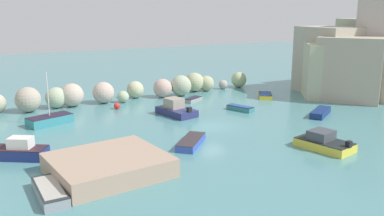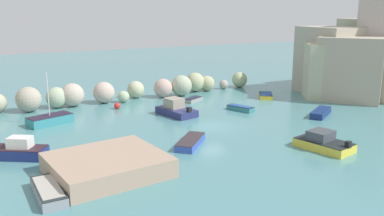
{
  "view_description": "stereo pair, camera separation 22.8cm",
  "coord_description": "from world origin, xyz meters",
  "px_view_note": "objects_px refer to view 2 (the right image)",
  "views": [
    {
      "loc": [
        -20.46,
        -31.86,
        10.86
      ],
      "look_at": [
        0.0,
        3.89,
        1.0
      ],
      "focal_mm": 38.39,
      "sensor_mm": 36.0,
      "label": 1
    },
    {
      "loc": [
        -20.26,
        -31.98,
        10.86
      ],
      "look_at": [
        0.0,
        3.89,
        1.0
      ],
      "focal_mm": 38.39,
      "sensor_mm": 36.0,
      "label": 2
    }
  ],
  "objects_px": {
    "moored_boat_1": "(190,142)",
    "moored_boat_9": "(321,113)",
    "moored_boat_6": "(323,142)",
    "moored_boat_7": "(18,150)",
    "moored_boat_8": "(193,99)",
    "moored_boat_0": "(50,120)",
    "moored_boat_3": "(266,95)",
    "channel_buoy": "(117,106)",
    "stone_dock": "(107,165)",
    "moored_boat_2": "(240,108)",
    "moored_boat_4": "(176,109)",
    "moored_boat_5": "(48,191)"
  },
  "relations": [
    {
      "from": "stone_dock",
      "to": "moored_boat_2",
      "type": "relative_size",
      "value": 2.25
    },
    {
      "from": "channel_buoy",
      "to": "moored_boat_4",
      "type": "relative_size",
      "value": 0.15
    },
    {
      "from": "stone_dock",
      "to": "moored_boat_3",
      "type": "relative_size",
      "value": 2.11
    },
    {
      "from": "moored_boat_0",
      "to": "moored_boat_3",
      "type": "relative_size",
      "value": 1.49
    },
    {
      "from": "moored_boat_6",
      "to": "moored_boat_8",
      "type": "xyz_separation_m",
      "value": [
        -0.38,
        20.42,
        -0.29
      ]
    },
    {
      "from": "moored_boat_5",
      "to": "moored_boat_7",
      "type": "xyz_separation_m",
      "value": [
        -0.71,
        8.0,
        0.24
      ]
    },
    {
      "from": "channel_buoy",
      "to": "moored_boat_1",
      "type": "relative_size",
      "value": 0.17
    },
    {
      "from": "moored_boat_3",
      "to": "moored_boat_6",
      "type": "xyz_separation_m",
      "value": [
        -8.7,
        -17.74,
        0.24
      ]
    },
    {
      "from": "moored_boat_6",
      "to": "moored_boat_7",
      "type": "xyz_separation_m",
      "value": [
        -21.61,
        9.84,
        0.06
      ]
    },
    {
      "from": "moored_boat_1",
      "to": "moored_boat_2",
      "type": "bearing_deg",
      "value": -8.99
    },
    {
      "from": "moored_boat_4",
      "to": "moored_boat_8",
      "type": "distance_m",
      "value": 6.93
    },
    {
      "from": "moored_boat_2",
      "to": "moored_boat_4",
      "type": "relative_size",
      "value": 0.68
    },
    {
      "from": "moored_boat_4",
      "to": "moored_boat_8",
      "type": "height_order",
      "value": "moored_boat_4"
    },
    {
      "from": "moored_boat_8",
      "to": "moored_boat_5",
      "type": "bearing_deg",
      "value": 14.63
    },
    {
      "from": "moored_boat_7",
      "to": "moored_boat_8",
      "type": "bearing_deg",
      "value": 60.64
    },
    {
      "from": "moored_boat_4",
      "to": "moored_boat_3",
      "type": "bearing_deg",
      "value": -92.54
    },
    {
      "from": "moored_boat_7",
      "to": "moored_boat_8",
      "type": "height_order",
      "value": "moored_boat_7"
    },
    {
      "from": "moored_boat_4",
      "to": "channel_buoy",
      "type": "bearing_deg",
      "value": 26.63
    },
    {
      "from": "moored_boat_7",
      "to": "moored_boat_1",
      "type": "bearing_deg",
      "value": 17.48
    },
    {
      "from": "moored_boat_0",
      "to": "moored_boat_5",
      "type": "height_order",
      "value": "moored_boat_0"
    },
    {
      "from": "stone_dock",
      "to": "moored_boat_4",
      "type": "relative_size",
      "value": 1.52
    },
    {
      "from": "moored_boat_5",
      "to": "moored_boat_0",
      "type": "bearing_deg",
      "value": -11.33
    },
    {
      "from": "channel_buoy",
      "to": "moored_boat_3",
      "type": "relative_size",
      "value": 0.2
    },
    {
      "from": "stone_dock",
      "to": "moored_boat_5",
      "type": "xyz_separation_m",
      "value": [
        -4.19,
        -1.67,
        -0.3
      ]
    },
    {
      "from": "moored_boat_4",
      "to": "moored_boat_8",
      "type": "bearing_deg",
      "value": -56.55
    },
    {
      "from": "stone_dock",
      "to": "moored_boat_3",
      "type": "height_order",
      "value": "stone_dock"
    },
    {
      "from": "moored_boat_3",
      "to": "moored_boat_6",
      "type": "distance_m",
      "value": 19.76
    },
    {
      "from": "channel_buoy",
      "to": "moored_boat_5",
      "type": "xyz_separation_m",
      "value": [
        -11.1,
        -19.43,
        0.0
      ]
    },
    {
      "from": "moored_boat_0",
      "to": "stone_dock",
      "type": "bearing_deg",
      "value": 76.37
    },
    {
      "from": "moored_boat_1",
      "to": "moored_boat_8",
      "type": "xyz_separation_m",
      "value": [
        8.46,
        14.4,
        -0.05
      ]
    },
    {
      "from": "moored_boat_0",
      "to": "moored_boat_9",
      "type": "distance_m",
      "value": 27.66
    },
    {
      "from": "moored_boat_0",
      "to": "moored_boat_2",
      "type": "height_order",
      "value": "moored_boat_0"
    },
    {
      "from": "moored_boat_2",
      "to": "moored_boat_6",
      "type": "relative_size",
      "value": 0.69
    },
    {
      "from": "moored_boat_9",
      "to": "moored_boat_6",
      "type": "bearing_deg",
      "value": -165.93
    },
    {
      "from": "channel_buoy",
      "to": "moored_boat_7",
      "type": "distance_m",
      "value": 16.44
    },
    {
      "from": "moored_boat_4",
      "to": "moored_boat_5",
      "type": "relative_size",
      "value": 1.11
    },
    {
      "from": "moored_boat_3",
      "to": "moored_boat_9",
      "type": "height_order",
      "value": "moored_boat_9"
    },
    {
      "from": "channel_buoy",
      "to": "moored_boat_7",
      "type": "relative_size",
      "value": 0.15
    },
    {
      "from": "stone_dock",
      "to": "moored_boat_4",
      "type": "bearing_deg",
      "value": 46.45
    },
    {
      "from": "moored_boat_5",
      "to": "moored_boat_6",
      "type": "xyz_separation_m",
      "value": [
        20.9,
        -1.83,
        0.18
      ]
    },
    {
      "from": "moored_boat_0",
      "to": "moored_boat_7",
      "type": "relative_size",
      "value": 1.14
    },
    {
      "from": "moored_boat_0",
      "to": "moored_boat_8",
      "type": "xyz_separation_m",
      "value": [
        17.24,
        2.04,
        -0.22
      ]
    },
    {
      "from": "moored_boat_1",
      "to": "moored_boat_8",
      "type": "distance_m",
      "value": 16.7
    },
    {
      "from": "moored_boat_5",
      "to": "moored_boat_9",
      "type": "bearing_deg",
      "value": -78.49
    },
    {
      "from": "moored_boat_1",
      "to": "moored_boat_2",
      "type": "relative_size",
      "value": 1.25
    },
    {
      "from": "moored_boat_1",
      "to": "moored_boat_9",
      "type": "distance_m",
      "value": 16.85
    },
    {
      "from": "moored_boat_8",
      "to": "moored_boat_9",
      "type": "xyz_separation_m",
      "value": [
        8.3,
        -12.64,
        0.08
      ]
    },
    {
      "from": "moored_boat_3",
      "to": "moored_boat_4",
      "type": "distance_m",
      "value": 14.15
    },
    {
      "from": "moored_boat_2",
      "to": "moored_boat_7",
      "type": "bearing_deg",
      "value": 80.43
    },
    {
      "from": "stone_dock",
      "to": "moored_boat_2",
      "type": "xyz_separation_m",
      "value": [
        18.54,
        10.22,
        -0.36
      ]
    }
  ]
}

